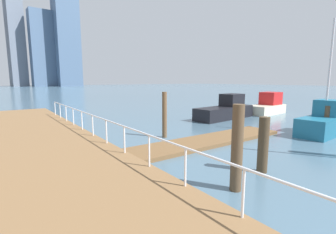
# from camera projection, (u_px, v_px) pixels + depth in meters

# --- Properties ---
(ground_plane) EXTENTS (300.00, 300.00, 0.00)m
(ground_plane) POSITION_uv_depth(u_px,v_px,m) (113.00, 123.00, 18.18)
(ground_plane) COLOR slate
(floating_dock) EXTENTS (10.03, 2.00, 0.18)m
(floating_dock) POSITION_uv_depth(u_px,v_px,m) (205.00, 141.00, 12.47)
(floating_dock) COLOR brown
(floating_dock) RESTS_ON ground_plane
(boardwalk_railing) EXTENTS (0.06, 29.47, 1.08)m
(boardwalk_railing) POSITION_uv_depth(u_px,v_px,m) (149.00, 141.00, 7.84)
(boardwalk_railing) COLOR white
(boardwalk_railing) RESTS_ON boardwalk
(dock_piling_0) EXTENTS (0.32, 0.32, 1.73)m
(dock_piling_0) POSITION_uv_depth(u_px,v_px,m) (327.00, 121.00, 14.15)
(dock_piling_0) COLOR brown
(dock_piling_0) RESTS_ON ground_plane
(dock_piling_1) EXTENTS (0.26, 0.26, 2.56)m
(dock_piling_1) POSITION_uv_depth(u_px,v_px,m) (164.00, 115.00, 13.55)
(dock_piling_1) COLOR brown
(dock_piling_1) RESTS_ON ground_plane
(dock_piling_2) EXTENTS (0.36, 0.36, 1.96)m
(dock_piling_2) POSITION_uv_depth(u_px,v_px,m) (263.00, 145.00, 8.41)
(dock_piling_2) COLOR #473826
(dock_piling_2) RESTS_ON ground_plane
(dock_piling_4) EXTENTS (0.34, 0.34, 2.54)m
(dock_piling_4) POSITION_uv_depth(u_px,v_px,m) (237.00, 148.00, 6.95)
(dock_piling_4) COLOR brown
(dock_piling_4) RESTS_ON ground_plane
(moored_boat_1) EXTENTS (4.67, 1.86, 6.63)m
(moored_boat_1) POSITION_uv_depth(u_px,v_px,m) (325.00, 122.00, 14.47)
(moored_boat_1) COLOR #1E6B8C
(moored_boat_1) RESTS_ON ground_plane
(moored_boat_3) EXTENTS (6.12, 2.35, 2.04)m
(moored_boat_3) POSITION_uv_depth(u_px,v_px,m) (226.00, 110.00, 20.40)
(moored_boat_3) COLOR black
(moored_boat_3) RESTS_ON ground_plane
(moored_boat_4) EXTENTS (4.37, 2.23, 2.05)m
(moored_boat_4) POSITION_uv_depth(u_px,v_px,m) (268.00, 106.00, 23.30)
(moored_boat_4) COLOR beige
(moored_boat_4) RESTS_ON ground_plane
(skyline_tower_3) EXTENTS (12.60, 7.55, 37.95)m
(skyline_tower_3) POSITION_uv_depth(u_px,v_px,m) (44.00, 49.00, 124.59)
(skyline_tower_3) COLOR slate
(skyline_tower_3) RESTS_ON ground_plane
(skyline_tower_4) EXTENTS (11.29, 13.45, 81.20)m
(skyline_tower_4) POSITION_uv_depth(u_px,v_px,m) (65.00, 6.00, 123.91)
(skyline_tower_4) COLOR slate
(skyline_tower_4) RESTS_ON ground_plane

